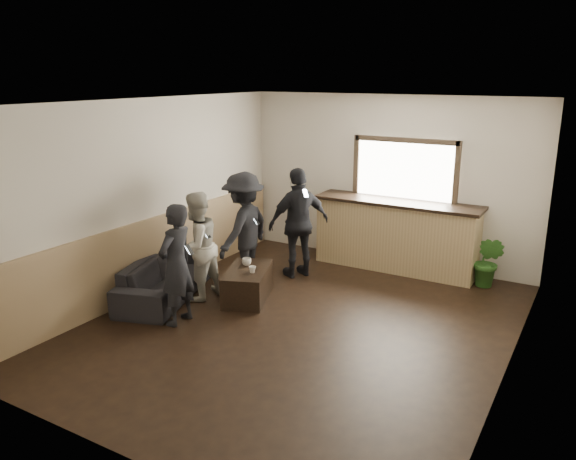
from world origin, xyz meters
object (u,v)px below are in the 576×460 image
Objects in this scene: person_c at (244,229)px; potted_plant at (488,262)px; coffee_table at (248,284)px; cup_b at (252,270)px; person_d at (299,223)px; person_b at (196,246)px; cup_a at (247,262)px; bar_counter at (396,231)px; person_a at (176,265)px; sofa at (167,277)px.

potted_plant is at bearing 115.67° from person_c.
cup_b is at bearing -30.89° from coffee_table.
person_b is at bearing 6.95° from person_d.
person_d is at bearing 75.74° from cup_a.
bar_counter is 1.65m from person_d.
person_a is 1.61m from person_c.
cup_b is at bearing -41.45° from cup_a.
bar_counter is 1.74× the size of person_b.
person_b is at bearing -151.21° from coffee_table.
sofa reaches higher than coffee_table.
bar_counter is 19.97× the size of cup_a.
person_b reaches higher than potted_plant.
bar_counter reaches higher than person_b.
person_c reaches higher than cup_b.
coffee_table is at bearing 149.11° from cup_b.
cup_a reaches higher than coffee_table.
sofa is 14.60× the size of cup_a.
sofa is at bearing -131.00° from person_a.
potted_plant is at bearing 39.74° from cup_b.
person_a is at bearing 28.44° from person_b.
bar_counter is 3.82m from person_a.
potted_plant is 0.51× the size of person_b.
bar_counter is at bearing 133.89° from person_c.
person_b is (-0.62, -0.34, 0.56)m from coffee_table.
person_a is (-0.22, -1.25, 0.29)m from cup_a.
person_d is at bearing 166.25° from person_a.
coffee_table is 10.05× the size of cup_b.
coffee_table is 0.64× the size of person_b.
sofa reaches higher than cup_a.
sofa is at bearing -147.00° from cup_a.
cup_b is 3.55m from potted_plant.
coffee_table is 0.63× the size of person_a.
person_b reaches higher than cup_b.
sofa is 0.68m from person_b.
person_d is (0.49, 2.31, 0.08)m from person_a.
person_a reaches higher than coffee_table.
cup_a is 0.76m from person_b.
person_a is at bearing 22.20° from person_d.
coffee_table is at bearing -142.73° from potted_plant.
person_c is (-0.53, 0.58, 0.37)m from cup_b.
cup_a is 1.16m from person_d.
potted_plant is at bearing -4.42° from bar_counter.
bar_counter is at bearing 166.61° from person_d.
person_d is (0.56, 0.70, 0.01)m from person_c.
person_d is at bearing -53.85° from sofa.
person_d is (0.17, 1.20, 0.65)m from coffee_table.
cup_a is at bearing 19.93° from person_d.
cup_b is 0.06× the size of person_a.
bar_counter is at bearing -58.81° from sofa.
person_b reaches higher than sofa.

